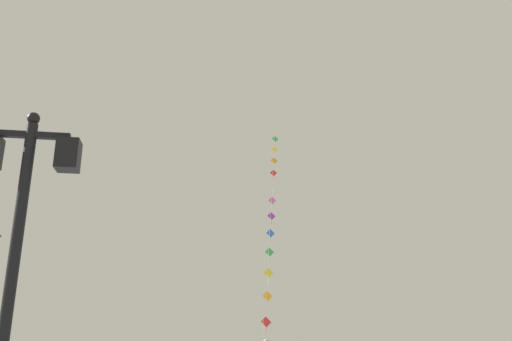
% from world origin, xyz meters
% --- Properties ---
extents(twin_lantern_lamp_post, '(1.24, 0.28, 4.57)m').
position_xyz_m(twin_lantern_lamp_post, '(-3.05, 6.20, 3.17)').
color(twin_lantern_lamp_post, black).
rests_on(twin_lantern_lamp_post, ground_plane).
extents(kite_train, '(3.28, 13.07, 15.35)m').
position_xyz_m(kite_train, '(3.91, 27.73, 8.15)').
color(kite_train, brown).
rests_on(kite_train, ground_plane).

